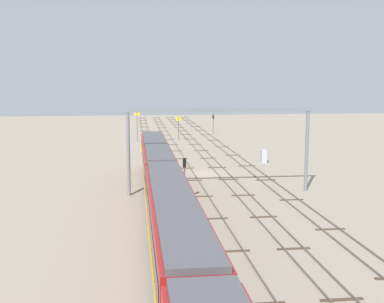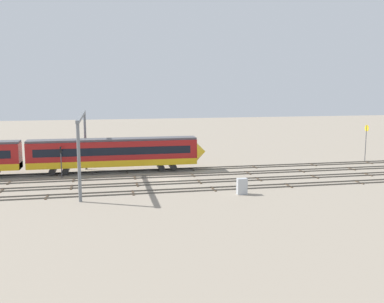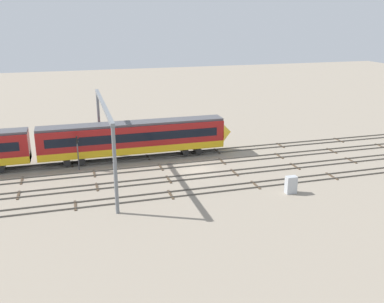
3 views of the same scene
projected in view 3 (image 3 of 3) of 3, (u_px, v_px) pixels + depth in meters
ground_plane at (197, 170)px, 52.70m from camera, size 211.42×211.42×0.00m
track_near_foreground at (214, 189)px, 46.70m from camera, size 195.42×2.40×0.16m
track_second_near at (202, 176)px, 50.69m from camera, size 195.42×2.40×0.16m
track_middle at (192, 164)px, 54.67m from camera, size 195.42×2.40×0.16m
track_with_train at (183, 154)px, 58.66m from camera, size 195.42×2.40×0.16m
overhead_gantry at (104, 122)px, 47.88m from camera, size 0.40×19.47×8.92m
signal_light_trackside_approach at (78, 148)px, 51.90m from camera, size 0.31×0.32×4.30m
relay_cabinet at (291, 185)px, 45.65m from camera, size 1.18×0.74×1.89m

